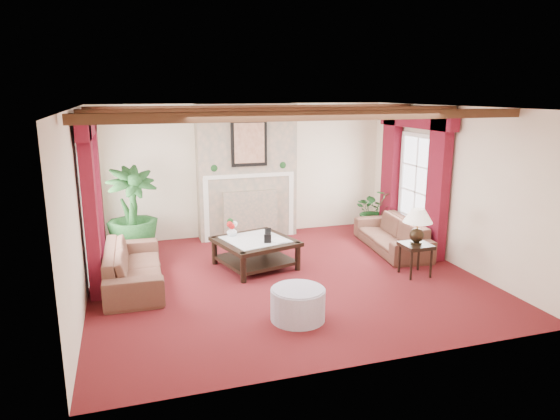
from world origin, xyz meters
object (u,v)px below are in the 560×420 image
object	(u,v)px
potted_palm	(133,231)
ottoman	(298,304)
sofa_left	(133,259)
side_table	(415,259)
coffee_table	(255,253)
sofa_right	(392,229)

from	to	relation	value
potted_palm	ottoman	bearing A→B (deg)	-59.86
sofa_left	ottoman	xyz separation A→B (m)	(2.02, -1.91, -0.20)
side_table	ottoman	size ratio (longest dim) A/B	0.74
side_table	potted_palm	bearing A→B (deg)	150.74
potted_palm	side_table	xyz separation A→B (m)	(4.35, -2.43, -0.19)
potted_palm	ottoman	distance (m)	3.95
sofa_left	coffee_table	world-z (taller)	sofa_left
sofa_right	ottoman	bearing A→B (deg)	-43.46
coffee_table	ottoman	distance (m)	2.13
sofa_left	coffee_table	xyz separation A→B (m)	(2.00, 0.21, -0.17)
coffee_table	ottoman	size ratio (longest dim) A/B	1.65
ottoman	potted_palm	bearing A→B (deg)	120.14
sofa_left	potted_palm	xyz separation A→B (m)	(0.04, 1.50, 0.04)
sofa_right	ottoman	world-z (taller)	sofa_right
sofa_left	potted_palm	world-z (taller)	potted_palm
sofa_right	side_table	distance (m)	1.38
sofa_right	coffee_table	bearing A→B (deg)	-80.21
side_table	ottoman	bearing A→B (deg)	-157.63
coffee_table	sofa_right	bearing A→B (deg)	-11.76
sofa_left	potted_palm	distance (m)	1.50
potted_palm	coffee_table	distance (m)	2.35
side_table	sofa_right	bearing A→B (deg)	76.17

